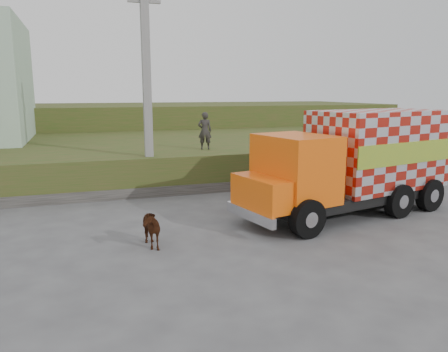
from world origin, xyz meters
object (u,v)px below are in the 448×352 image
object	(u,v)px
utility_pole	(147,89)
cow	(148,227)
cargo_truck	(356,161)
pedestrian	(205,131)

from	to	relation	value
utility_pole	cow	xyz separation A→B (m)	(-0.98, -5.93, -3.55)
cargo_truck	cow	xyz separation A→B (m)	(-7.00, -1.12, -1.20)
utility_pole	cow	bearing A→B (deg)	-99.41
utility_pole	cargo_truck	bearing A→B (deg)	-38.64
utility_pole	pedestrian	distance (m)	3.45
cargo_truck	cow	size ratio (longest dim) A/B	6.30
utility_pole	cargo_truck	world-z (taller)	utility_pole
cow	pedestrian	world-z (taller)	pedestrian
cargo_truck	cow	bearing A→B (deg)	176.40
cow	pedestrian	size ratio (longest dim) A/B	0.77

